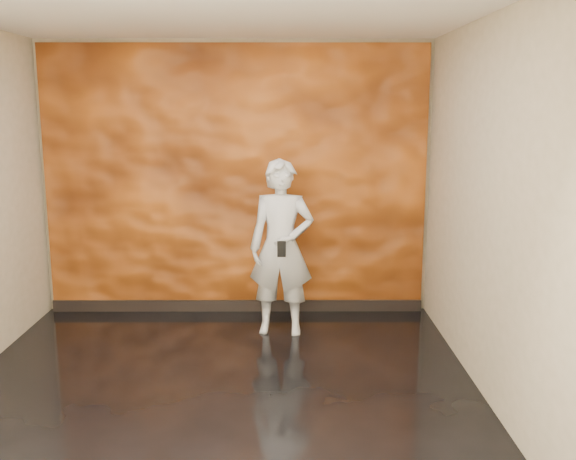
% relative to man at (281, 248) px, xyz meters
% --- Properties ---
extents(room, '(4.02, 4.02, 2.81)m').
position_rel_man_xyz_m(room, '(-0.47, -1.29, 0.57)').
color(room, black).
rests_on(room, ground).
extents(feature_wall, '(3.90, 0.06, 2.75)m').
position_rel_man_xyz_m(feature_wall, '(-0.47, 0.67, 0.55)').
color(feature_wall, orange).
rests_on(feature_wall, ground).
extents(baseboard, '(3.90, 0.04, 0.12)m').
position_rel_man_xyz_m(baseboard, '(-0.47, 0.63, -0.77)').
color(baseboard, black).
rests_on(baseboard, ground).
extents(man, '(0.64, 0.45, 1.66)m').
position_rel_man_xyz_m(man, '(0.00, 0.00, 0.00)').
color(man, '#A2A8B1').
rests_on(man, ground).
extents(phone, '(0.08, 0.02, 0.15)m').
position_rel_man_xyz_m(phone, '(0.00, -0.28, 0.05)').
color(phone, black).
rests_on(phone, man).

